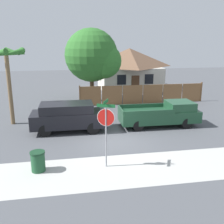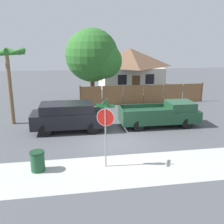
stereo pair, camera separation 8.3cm
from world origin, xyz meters
name	(u,v)px [view 2 (the right image)]	position (x,y,z in m)	size (l,w,h in m)	color
ground_plane	(114,141)	(0.00, 0.00, 0.00)	(80.00, 80.00, 0.00)	#4C4F54
sidewalk_strip	(128,169)	(0.00, -3.60, 0.00)	(36.00, 3.20, 0.01)	#B2B2AD
wooden_fence	(143,94)	(4.37, 9.04, 0.89)	(11.89, 0.12, 1.87)	brown
house	(130,68)	(4.97, 17.12, 2.54)	(7.60, 6.60, 4.89)	beige
oak_tree	(95,56)	(0.02, 10.78, 4.31)	(5.25, 5.00, 6.93)	brown
palm_tree	(7,59)	(-6.54, 4.55, 4.54)	(2.62, 2.82, 5.30)	brown
red_suv	(69,116)	(-2.62, 2.32, 1.02)	(4.81, 2.08, 1.86)	black
orange_pickup	(162,114)	(3.77, 2.32, 0.83)	(5.45, 2.02, 1.69)	#1E472D
stop_sign	(105,123)	(-0.98, -3.12, 2.17)	(0.78, 0.71, 3.20)	gray
trash_bin	(38,161)	(-4.08, -3.02, 0.48)	(0.67, 0.67, 0.94)	#1E4C2D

